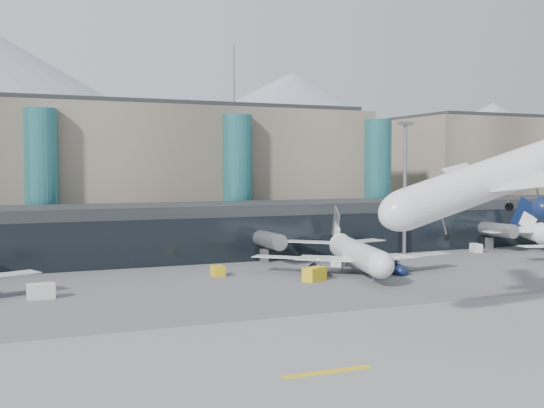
% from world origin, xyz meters
% --- Properties ---
extents(ground, '(900.00, 900.00, 0.00)m').
position_xyz_m(ground, '(0.00, 0.00, 0.00)').
color(ground, '#515154').
rests_on(ground, ground).
extents(runway_strip, '(400.00, 40.00, 0.04)m').
position_xyz_m(runway_strip, '(0.00, -15.00, 0.02)').
color(runway_strip, slate).
rests_on(runway_strip, ground).
extents(runway_markings, '(128.00, 1.00, 0.02)m').
position_xyz_m(runway_markings, '(-0.00, -15.00, 0.05)').
color(runway_markings, gold).
rests_on(runway_markings, ground).
extents(concourse, '(170.00, 27.00, 10.00)m').
position_xyz_m(concourse, '(-0.02, 57.73, 4.97)').
color(concourse, black).
rests_on(concourse, ground).
extents(terminal_main, '(130.00, 30.00, 31.00)m').
position_xyz_m(terminal_main, '(-25.00, 90.00, 15.44)').
color(terminal_main, gray).
rests_on(terminal_main, ground).
extents(terminal_east, '(70.00, 30.00, 31.00)m').
position_xyz_m(terminal_east, '(95.00, 90.00, 15.44)').
color(terminal_east, gray).
rests_on(terminal_east, ground).
extents(teal_towers, '(116.40, 19.40, 46.00)m').
position_xyz_m(teal_towers, '(-14.99, 74.01, 14.01)').
color(teal_towers, '#286D71').
rests_on(teal_towers, ground).
extents(mountain_ridge, '(910.00, 400.00, 110.00)m').
position_xyz_m(mountain_ridge, '(15.97, 380.00, 45.74)').
color(mountain_ridge, gray).
rests_on(mountain_ridge, ground).
extents(lightmast_mid, '(3.00, 1.20, 25.60)m').
position_xyz_m(lightmast_mid, '(30.00, 48.00, 14.42)').
color(lightmast_mid, slate).
rests_on(lightmast_mid, ground).
extents(hero_jet, '(36.47, 37.13, 11.98)m').
position_xyz_m(hero_jet, '(8.66, -7.47, 17.84)').
color(hero_jet, silver).
rests_on(hero_jet, ground).
extents(jet_parked_mid, '(33.23, 34.55, 11.09)m').
position_xyz_m(jet_parked_mid, '(9.45, 32.35, 4.19)').
color(jet_parked_mid, silver).
rests_on(jet_parked_mid, ground).
extents(veh_a, '(3.41, 1.94, 1.91)m').
position_xyz_m(veh_a, '(-38.93, 27.25, 0.96)').
color(veh_a, silver).
rests_on(veh_a, ground).
extents(veh_b, '(1.72, 2.75, 1.57)m').
position_xyz_m(veh_b, '(-12.32, 35.87, 0.79)').
color(veh_b, gold).
rests_on(veh_b, ground).
extents(veh_c, '(4.44, 3.38, 2.20)m').
position_xyz_m(veh_c, '(14.25, 29.97, 1.10)').
color(veh_c, '#494A4E').
rests_on(veh_c, ground).
extents(veh_d, '(2.32, 3.26, 1.68)m').
position_xyz_m(veh_d, '(44.29, 44.19, 0.84)').
color(veh_d, silver).
rests_on(veh_d, ground).
extents(veh_g, '(2.32, 2.45, 1.25)m').
position_xyz_m(veh_g, '(9.53, 37.42, 0.63)').
color(veh_g, silver).
rests_on(veh_g, ground).
extents(veh_h, '(4.17, 3.43, 2.04)m').
position_xyz_m(veh_h, '(-0.79, 25.67, 1.02)').
color(veh_h, gold).
rests_on(veh_h, ground).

